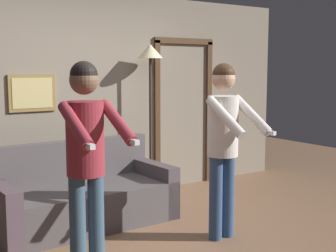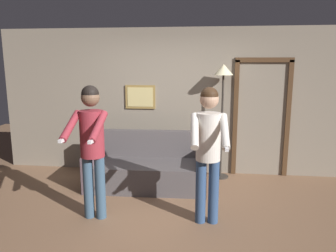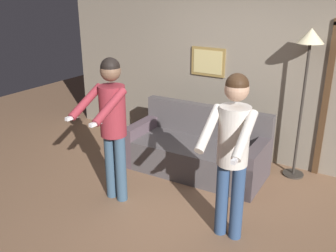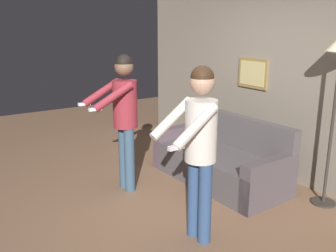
{
  "view_description": "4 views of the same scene",
  "coord_description": "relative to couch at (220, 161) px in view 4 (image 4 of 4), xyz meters",
  "views": [
    {
      "loc": [
        -2.32,
        -3.45,
        1.67
      ],
      "look_at": [
        -0.07,
        -0.11,
        1.17
      ],
      "focal_mm": 50.0,
      "sensor_mm": 36.0,
      "label": 1
    },
    {
      "loc": [
        0.57,
        -3.94,
        2.0
      ],
      "look_at": [
        0.11,
        0.05,
        1.22
      ],
      "focal_mm": 35.0,
      "sensor_mm": 36.0,
      "label": 2
    },
    {
      "loc": [
        1.81,
        -3.16,
        2.44
      ],
      "look_at": [
        -0.04,
        -0.18,
        1.13
      ],
      "focal_mm": 40.0,
      "sensor_mm": 36.0,
      "label": 3
    },
    {
      "loc": [
        3.2,
        -2.15,
        2.06
      ],
      "look_at": [
        -0.13,
        0.08,
        0.97
      ],
      "focal_mm": 40.0,
      "sensor_mm": 36.0,
      "label": 4
    }
  ],
  "objects": [
    {
      "name": "person_standing_right",
      "position": [
        0.97,
        -1.15,
        0.76
      ],
      "size": [
        0.45,
        0.64,
        1.72
      ],
      "color": "navy",
      "rests_on": "ground_plane"
    },
    {
      "name": "back_wall_assembly",
      "position": [
        0.37,
        0.83,
        1.02
      ],
      "size": [
        6.4,
        0.1,
        2.6
      ],
      "color": "gray",
      "rests_on": "ground_plane"
    },
    {
      "name": "couch",
      "position": [
        0.0,
        0.0,
        0.0
      ],
      "size": [
        1.93,
        0.91,
        0.87
      ],
      "color": "#514C4C",
      "rests_on": "ground_plane"
    },
    {
      "name": "person_standing_left",
      "position": [
        -0.48,
        -1.19,
        0.77
      ],
      "size": [
        0.44,
        0.69,
        1.72
      ],
      "color": "#365067",
      "rests_on": "ground_plane"
    },
    {
      "name": "ground_plane",
      "position": [
        0.36,
        -1.09,
        -0.28
      ],
      "size": [
        12.0,
        12.0,
        0.0
      ],
      "primitive_type": "plane",
      "color": "#846045"
    }
  ]
}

